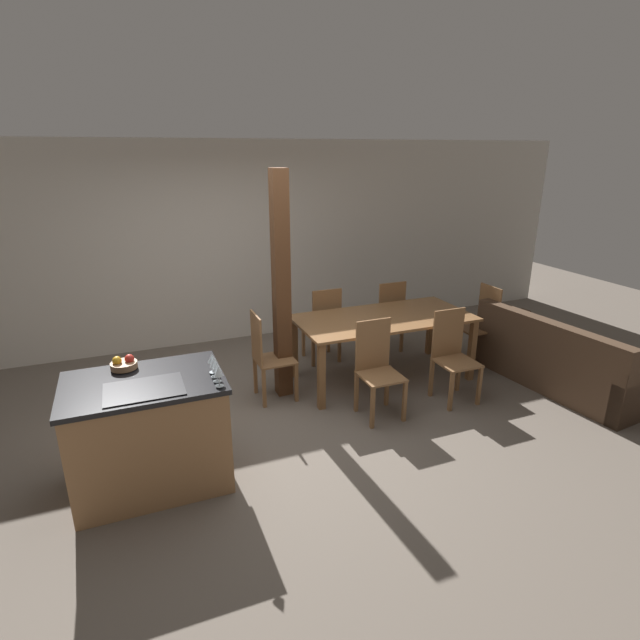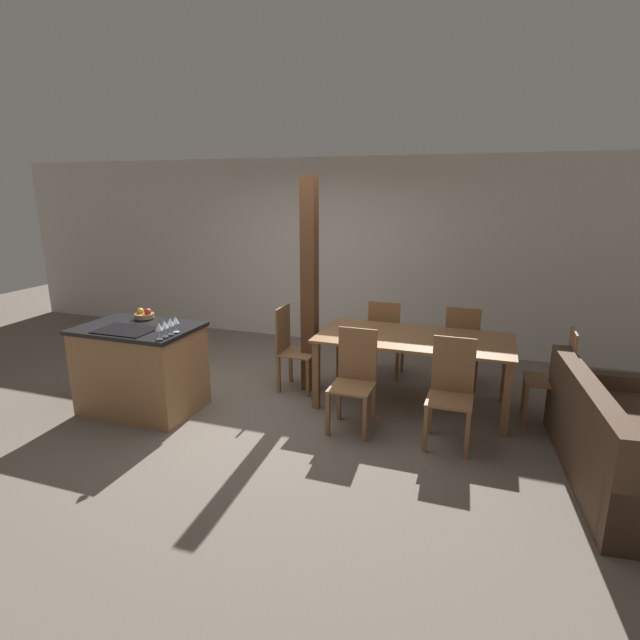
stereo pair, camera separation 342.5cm
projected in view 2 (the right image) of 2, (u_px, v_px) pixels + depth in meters
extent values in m
plane|color=#665B51|center=(262.00, 405.00, 5.39)|extent=(16.00, 16.00, 0.00)
cube|color=beige|center=(334.00, 252.00, 7.36)|extent=(11.20, 0.08, 2.70)
cube|color=#9E7047|center=(141.00, 370.00, 5.19)|extent=(1.15, 0.77, 0.87)
cube|color=black|center=(137.00, 328.00, 5.07)|extent=(1.19, 0.81, 0.04)
cube|color=black|center=(126.00, 330.00, 4.91)|extent=(0.56, 0.40, 0.01)
cylinder|color=#99704C|center=(144.00, 316.00, 5.34)|extent=(0.21, 0.21, 0.05)
sphere|color=red|center=(148.00, 312.00, 5.32)|extent=(0.07, 0.07, 0.07)
sphere|color=gold|center=(140.00, 311.00, 5.35)|extent=(0.07, 0.07, 0.07)
cylinder|color=silver|center=(160.00, 339.00, 4.60)|extent=(0.06, 0.06, 0.00)
cylinder|color=silver|center=(159.00, 335.00, 4.59)|extent=(0.01, 0.01, 0.08)
cone|color=silver|center=(159.00, 326.00, 4.57)|extent=(0.07, 0.07, 0.07)
cylinder|color=silver|center=(165.00, 337.00, 4.67)|extent=(0.06, 0.06, 0.00)
cylinder|color=silver|center=(165.00, 332.00, 4.66)|extent=(0.01, 0.01, 0.08)
cone|color=silver|center=(164.00, 324.00, 4.64)|extent=(0.07, 0.07, 0.07)
cylinder|color=silver|center=(171.00, 334.00, 4.75)|extent=(0.06, 0.06, 0.00)
cylinder|color=silver|center=(171.00, 330.00, 4.74)|extent=(0.01, 0.01, 0.08)
cone|color=silver|center=(170.00, 322.00, 4.72)|extent=(0.07, 0.07, 0.07)
cylinder|color=silver|center=(176.00, 332.00, 4.83)|extent=(0.06, 0.06, 0.00)
cylinder|color=silver|center=(176.00, 328.00, 4.82)|extent=(0.01, 0.01, 0.08)
cone|color=silver|center=(175.00, 320.00, 4.80)|extent=(0.07, 0.07, 0.07)
cube|color=brown|center=(414.00, 338.00, 5.21)|extent=(2.01, 0.97, 0.03)
cube|color=brown|center=(316.00, 375.00, 5.22)|extent=(0.07, 0.07, 0.73)
cube|color=brown|center=(507.00, 400.00, 4.62)|extent=(0.07, 0.07, 0.73)
cube|color=brown|center=(340.00, 351.00, 5.99)|extent=(0.07, 0.07, 0.73)
cube|color=brown|center=(506.00, 369.00, 5.39)|extent=(0.07, 0.07, 0.73)
cube|color=brown|center=(352.00, 387.00, 4.71)|extent=(0.40, 0.40, 0.02)
cube|color=brown|center=(357.00, 354.00, 4.82)|extent=(0.38, 0.02, 0.52)
cube|color=brown|center=(328.00, 414.00, 4.67)|extent=(0.04, 0.04, 0.43)
cube|color=brown|center=(365.00, 420.00, 4.55)|extent=(0.04, 0.04, 0.43)
cube|color=brown|center=(339.00, 400.00, 4.99)|extent=(0.04, 0.04, 0.43)
cube|color=brown|center=(374.00, 405.00, 4.88)|extent=(0.04, 0.04, 0.43)
cube|color=brown|center=(450.00, 400.00, 4.43)|extent=(0.40, 0.40, 0.02)
cube|color=brown|center=(453.00, 365.00, 4.53)|extent=(0.38, 0.02, 0.52)
cube|color=brown|center=(425.00, 429.00, 4.38)|extent=(0.04, 0.04, 0.43)
cube|color=brown|center=(467.00, 435.00, 4.27)|extent=(0.04, 0.04, 0.43)
cube|color=brown|center=(430.00, 413.00, 4.70)|extent=(0.04, 0.04, 0.43)
cube|color=brown|center=(469.00, 418.00, 4.59)|extent=(0.04, 0.04, 0.43)
cube|color=brown|center=(386.00, 341.00, 6.15)|extent=(0.40, 0.40, 0.02)
cube|color=brown|center=(384.00, 324.00, 5.91)|extent=(0.38, 0.02, 0.52)
cube|color=brown|center=(402.00, 355.00, 6.31)|extent=(0.04, 0.04, 0.43)
cube|color=brown|center=(375.00, 352.00, 6.43)|extent=(0.04, 0.04, 0.43)
cube|color=brown|center=(397.00, 364.00, 5.99)|extent=(0.04, 0.04, 0.43)
cube|color=brown|center=(368.00, 361.00, 6.10)|extent=(0.04, 0.04, 0.43)
cube|color=brown|center=(462.00, 348.00, 5.86)|extent=(0.40, 0.40, 0.02)
cube|color=brown|center=(463.00, 330.00, 5.62)|extent=(0.38, 0.02, 0.52)
cube|color=brown|center=(477.00, 363.00, 6.03)|extent=(0.04, 0.04, 0.43)
cube|color=brown|center=(447.00, 360.00, 6.14)|extent=(0.04, 0.04, 0.43)
cube|color=brown|center=(475.00, 373.00, 5.70)|extent=(0.04, 0.04, 0.43)
cube|color=brown|center=(444.00, 370.00, 5.82)|extent=(0.04, 0.04, 0.43)
cube|color=brown|center=(299.00, 353.00, 5.71)|extent=(0.40, 0.40, 0.02)
cube|color=brown|center=(283.00, 329.00, 5.70)|extent=(0.02, 0.38, 0.52)
cube|color=brown|center=(308.00, 379.00, 5.54)|extent=(0.04, 0.04, 0.43)
cube|color=brown|center=(318.00, 368.00, 5.87)|extent=(0.04, 0.04, 0.43)
cube|color=brown|center=(279.00, 375.00, 5.66)|extent=(0.04, 0.04, 0.43)
cube|color=brown|center=(291.00, 365.00, 5.98)|extent=(0.04, 0.04, 0.43)
cube|color=brown|center=(546.00, 381.00, 4.87)|extent=(0.40, 0.40, 0.02)
cube|color=brown|center=(571.00, 357.00, 4.74)|extent=(0.02, 0.38, 0.52)
cube|color=brown|center=(524.00, 393.00, 5.15)|extent=(0.04, 0.04, 0.43)
cube|color=brown|center=(525.00, 407.00, 4.83)|extent=(0.04, 0.04, 0.43)
cube|color=brown|center=(561.00, 398.00, 5.04)|extent=(0.04, 0.04, 0.43)
cube|color=brown|center=(566.00, 412.00, 4.71)|extent=(0.04, 0.04, 0.43)
cube|color=#473323|center=(624.00, 455.00, 3.93)|extent=(1.00, 1.99, 0.45)
cube|color=#473323|center=(586.00, 403.00, 3.90)|extent=(0.36, 1.92, 0.37)
cube|color=#473323|center=(593.00, 402.00, 4.75)|extent=(0.81, 0.22, 0.59)
cube|color=#4C2D19|center=(310.00, 287.00, 5.53)|extent=(0.16, 0.16, 2.40)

